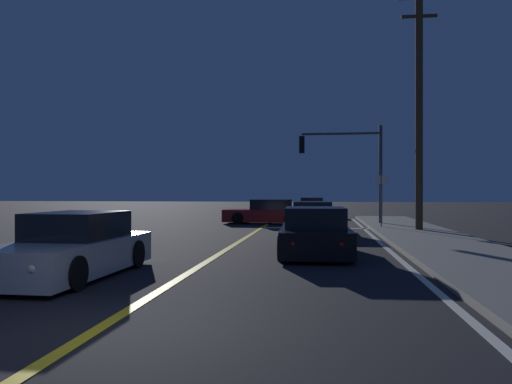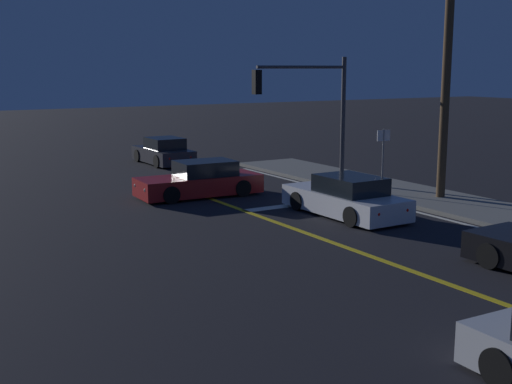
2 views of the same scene
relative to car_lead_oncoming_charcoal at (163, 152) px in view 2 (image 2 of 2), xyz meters
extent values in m
cube|color=gold|center=(-2.23, -20.55, -0.58)|extent=(0.20, 33.99, 0.01)
cube|color=silver|center=(0.34, -12.06, -0.58)|extent=(5.14, 0.50, 0.01)
cube|color=#2D2D33|center=(0.00, 0.06, -0.14)|extent=(1.82, 4.13, 0.68)
cube|color=black|center=(0.00, -0.19, 0.46)|extent=(1.56, 1.90, 0.60)
cylinder|color=black|center=(-0.85, 1.33, -0.26)|extent=(0.22, 0.64, 0.64)
cylinder|color=black|center=(0.84, 1.34, -0.26)|extent=(0.22, 0.64, 0.64)
cylinder|color=black|center=(-0.84, -1.22, -0.26)|extent=(0.22, 0.64, 0.64)
cylinder|color=black|center=(0.85, -1.22, -0.26)|extent=(0.22, 0.64, 0.64)
sphere|color=#FFF4CC|center=(-0.57, 2.06, -0.06)|extent=(0.18, 0.18, 0.18)
sphere|color=#FFF4CC|center=(0.55, 2.06, -0.06)|extent=(0.18, 0.18, 0.18)
sphere|color=red|center=(-0.55, -1.96, -0.06)|extent=(0.14, 0.14, 0.14)
sphere|color=red|center=(0.57, -1.95, -0.06)|extent=(0.14, 0.14, 0.14)
cylinder|color=black|center=(-0.47, -20.83, -0.26)|extent=(0.24, 0.65, 0.64)
sphere|color=#FFF4CC|center=(-0.21, -20.05, -0.06)|extent=(0.18, 0.18, 0.18)
sphere|color=#FFF4CC|center=(0.95, -20.00, -0.06)|extent=(0.18, 0.18, 0.18)
cylinder|color=black|center=(-5.32, -25.09, -0.26)|extent=(0.23, 0.64, 0.64)
sphere|color=red|center=(-5.03, -24.29, -0.06)|extent=(0.14, 0.14, 0.14)
cube|color=silver|center=(0.28, -14.27, -0.14)|extent=(1.89, 4.66, 0.68)
cube|color=black|center=(0.28, -14.55, 0.46)|extent=(1.61, 2.15, 0.60)
cylinder|color=black|center=(-0.60, -12.84, -0.26)|extent=(0.23, 0.64, 0.64)
cylinder|color=black|center=(1.13, -12.82, -0.26)|extent=(0.23, 0.64, 0.64)
cylinder|color=black|center=(-0.57, -15.72, -0.26)|extent=(0.23, 0.64, 0.64)
cylinder|color=black|center=(1.16, -15.70, -0.26)|extent=(0.23, 0.64, 0.64)
sphere|color=#FFF4CC|center=(-0.31, -12.02, -0.06)|extent=(0.18, 0.18, 0.18)
sphere|color=#FFF4CC|center=(0.83, -12.01, -0.06)|extent=(0.18, 0.18, 0.18)
sphere|color=red|center=(-0.27, -16.54, -0.06)|extent=(0.14, 0.14, 0.14)
sphere|color=red|center=(0.88, -16.53, -0.06)|extent=(0.14, 0.14, 0.14)
cube|color=maroon|center=(-2.37, -8.84, -0.14)|extent=(4.71, 1.98, 0.68)
cube|color=black|center=(-2.09, -8.85, 0.46)|extent=(2.20, 1.62, 0.60)
cylinder|color=black|center=(-3.85, -9.59, -0.26)|extent=(0.65, 0.25, 0.64)
cylinder|color=black|center=(-3.77, -7.95, -0.26)|extent=(0.65, 0.25, 0.64)
cylinder|color=black|center=(-0.97, -9.73, -0.26)|extent=(0.65, 0.25, 0.64)
cylinder|color=black|center=(-0.90, -8.08, -0.26)|extent=(0.65, 0.25, 0.64)
sphere|color=#FFF4CC|center=(-4.65, -9.28, -0.06)|extent=(0.18, 0.18, 0.18)
sphere|color=#FFF4CC|center=(-4.60, -8.18, -0.06)|extent=(0.18, 0.18, 0.18)
sphere|color=red|center=(-0.13, -9.49, -0.06)|extent=(0.14, 0.14, 0.14)
sphere|color=red|center=(-0.08, -8.39, -0.06)|extent=(0.14, 0.14, 0.14)
cylinder|color=#38383D|center=(3.71, -9.76, 2.03)|extent=(0.18, 0.18, 5.21)
cylinder|color=#38383D|center=(1.67, -9.76, 4.23)|extent=(4.08, 0.12, 0.12)
cube|color=black|center=(-0.37, -9.76, 3.68)|extent=(0.28, 0.28, 0.90)
sphere|color=red|center=(-0.37, -9.76, 3.95)|extent=(0.22, 0.22, 0.22)
sphere|color=#4C2D05|center=(-0.37, -9.76, 3.68)|extent=(0.22, 0.22, 0.22)
sphere|color=#0A3814|center=(-0.37, -9.76, 3.41)|extent=(0.22, 0.22, 0.22)
cylinder|color=#4C3823|center=(4.81, -14.15, 4.77)|extent=(0.31, 0.31, 10.71)
cylinder|color=slate|center=(3.41, -12.56, 0.71)|extent=(0.06, 0.06, 2.57)
cube|color=white|center=(3.41, -12.56, 1.74)|extent=(0.56, 0.09, 0.40)
camera|label=1|loc=(0.61, -36.30, 1.20)|focal=35.06mm
camera|label=2|loc=(-13.37, -31.32, 4.20)|focal=47.15mm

